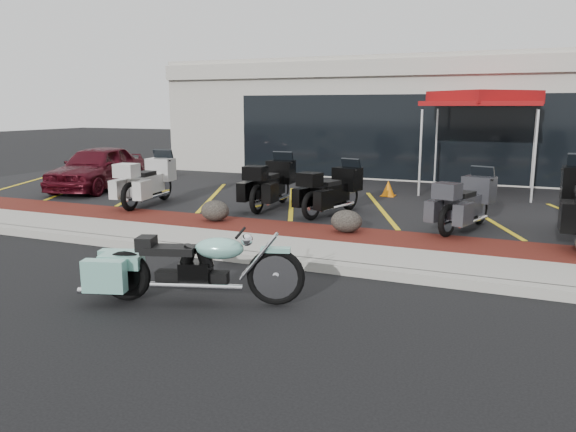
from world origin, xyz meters
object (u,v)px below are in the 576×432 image
at_px(hero_cruiser, 276,269).
at_px(popup_canopy, 483,100).
at_px(parked_car, 97,168).
at_px(traffic_cone, 388,188).
at_px(touring_white, 164,175).

bearing_deg(hero_cruiser, popup_canopy, 63.87).
height_order(parked_car, popup_canopy, popup_canopy).
height_order(traffic_cone, popup_canopy, popup_canopy).
bearing_deg(popup_canopy, touring_white, -149.46).
relative_size(touring_white, traffic_cone, 5.32).
relative_size(parked_car, popup_canopy, 1.20).
height_order(hero_cruiser, touring_white, touring_white).
distance_m(hero_cruiser, touring_white, 7.71).
relative_size(parked_car, traffic_cone, 8.84).
height_order(hero_cruiser, popup_canopy, popup_canopy).
bearing_deg(traffic_cone, parked_car, -165.60).
bearing_deg(touring_white, popup_canopy, -64.46).
xyz_separation_m(parked_car, traffic_cone, (7.76, 1.99, -0.41)).
xyz_separation_m(traffic_cone, popup_canopy, (2.07, 1.70, 2.24)).
bearing_deg(parked_car, popup_canopy, 9.28).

